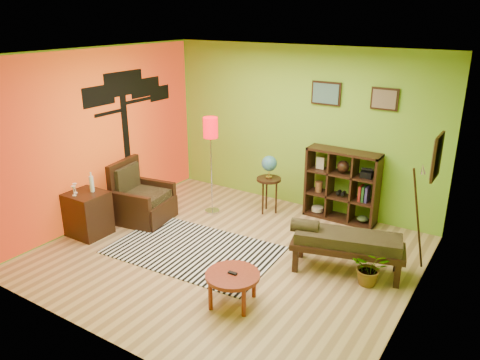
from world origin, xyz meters
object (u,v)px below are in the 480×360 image
Objects in this scene: armchair at (141,202)px; potted_plant at (370,271)px; globe_table at (269,170)px; cube_shelf at (342,186)px; bench at (345,242)px; floor_lamp at (211,136)px; coffee_table at (233,278)px; side_cabinet at (88,213)px.

armchair is 2.00× the size of potted_plant.
cube_shelf is at bearing 18.79° from globe_table.
armchair is 0.98× the size of globe_table.
cube_shelf reaches higher than globe_table.
floor_lamp is at bearing 166.16° from bench.
coffee_table is 2.93m from side_cabinet.
cube_shelf reaches higher than potted_plant.
armchair reaches higher than potted_plant.
side_cabinet is 4.27m from potted_plant.
armchair is at bearing -147.55° from cube_shelf.
side_cabinet is at bearing 173.60° from coffee_table.
armchair is at bearing -139.83° from globe_table.
armchair is 0.91m from side_cabinet.
potted_plant is at bearing 1.43° from armchair.
armchair is at bearing 71.18° from side_cabinet.
potted_plant is at bearing -18.29° from bench.
armchair reaches higher than bench.
potted_plant is (1.05, -1.70, -0.41)m from cube_shelf.
cube_shelf reaches higher than coffee_table.
globe_table is (1.95, 2.26, 0.42)m from side_cabinet.
side_cabinet is at bearing -139.54° from cube_shelf.
coffee_table reaches higher than potted_plant.
cube_shelf is at bearing 121.71° from potted_plant.
armchair is 0.60× the size of floor_lamp.
floor_lamp is 1.08× the size of bench.
globe_table reaches higher than coffee_table.
floor_lamp is at bearing 130.99° from coffee_table.
side_cabinet is (-2.92, 0.33, 0.01)m from coffee_table.
coffee_table is 0.64× the size of globe_table.
globe_table is at bearing 49.23° from side_cabinet.
coffee_table is 0.65× the size of side_cabinet.
bench is (0.84, 1.42, 0.09)m from coffee_table.
side_cabinet is 0.60× the size of floor_lamp.
side_cabinet is at bearing -108.82° from armchair.
cube_shelf reaches higher than side_cabinet.
potted_plant is (3.04, -0.78, -1.16)m from floor_lamp.
globe_table is 2.63m from potted_plant.
armchair is at bearing 155.60° from coffee_table.
cube_shelf is at bearing 32.45° from armchair.
bench reaches higher than potted_plant.
side_cabinet is 4.10m from cube_shelf.
potted_plant is (1.25, 1.29, -0.15)m from coffee_table.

